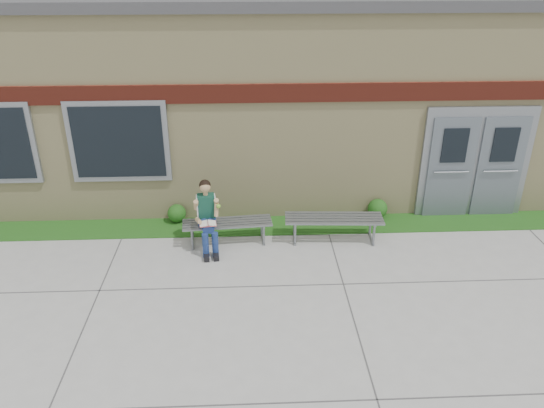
{
  "coord_description": "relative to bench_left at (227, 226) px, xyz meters",
  "views": [
    {
      "loc": [
        -0.52,
        -6.77,
        5.02
      ],
      "look_at": [
        -0.13,
        1.7,
        0.93
      ],
      "focal_mm": 35.0,
      "sensor_mm": 36.0,
      "label": 1
    }
  ],
  "objects": [
    {
      "name": "bench_right",
      "position": [
        2.0,
        0.0,
        0.04
      ],
      "size": [
        1.86,
        0.61,
        0.48
      ],
      "rotation": [
        0.0,
        0.0,
        -0.05
      ],
      "color": "gray",
      "rests_on": "ground"
    },
    {
      "name": "shrub_mid",
      "position": [
        -1.05,
        0.85,
        -0.13
      ],
      "size": [
        0.37,
        0.37,
        0.37
      ],
      "primitive_type": "sphere",
      "color": "#1D4C14",
      "rests_on": "grass_strip"
    },
    {
      "name": "school_building",
      "position": [
        0.95,
        3.99,
        1.77
      ],
      "size": [
        16.2,
        6.22,
        4.2
      ],
      "color": "beige",
      "rests_on": "ground"
    },
    {
      "name": "ground",
      "position": [
        0.95,
        -2.0,
        -0.33
      ],
      "size": [
        80.0,
        80.0,
        0.0
      ],
      "primitive_type": "plane",
      "color": "#9E9E99",
      "rests_on": "ground"
    },
    {
      "name": "girl",
      "position": [
        -0.35,
        -0.2,
        0.35
      ],
      "size": [
        0.5,
        0.81,
        1.31
      ],
      "rotation": [
        0.0,
        0.0,
        0.13
      ],
      "color": "navy",
      "rests_on": "ground"
    },
    {
      "name": "grass_strip",
      "position": [
        0.95,
        0.6,
        -0.32
      ],
      "size": [
        16.0,
        0.8,
        0.02
      ],
      "primitive_type": "cube",
      "color": "#1D4C14",
      "rests_on": "ground"
    },
    {
      "name": "bench_left",
      "position": [
        0.0,
        0.0,
        0.0
      ],
      "size": [
        1.69,
        0.6,
        0.43
      ],
      "rotation": [
        0.0,
        0.0,
        0.08
      ],
      "color": "gray",
      "rests_on": "ground"
    },
    {
      "name": "shrub_east",
      "position": [
        3.04,
        0.85,
        -0.11
      ],
      "size": [
        0.4,
        0.4,
        0.4
      ],
      "primitive_type": "sphere",
      "color": "#1D4C14",
      "rests_on": "grass_strip"
    }
  ]
}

